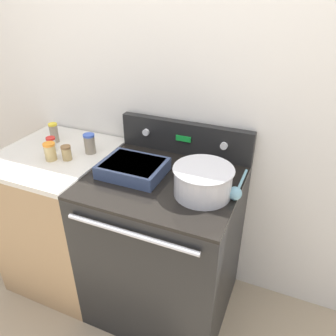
{
  "coord_description": "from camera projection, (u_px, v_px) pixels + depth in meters",
  "views": [
    {
      "loc": [
        0.58,
        -0.96,
        1.81
      ],
      "look_at": [
        0.02,
        0.36,
        0.99
      ],
      "focal_mm": 35.0,
      "sensor_mm": 36.0,
      "label": 1
    }
  ],
  "objects": [
    {
      "name": "kitchen_wall",
      "position": [
        190.0,
        97.0,
        1.82
      ],
      "size": [
        8.0,
        0.05,
        2.5
      ],
      "color": "silver",
      "rests_on": "ground_plane"
    },
    {
      "name": "stove_range",
      "position": [
        164.0,
        247.0,
        1.91
      ],
      "size": [
        0.79,
        0.71,
        0.93
      ],
      "color": "black",
      "rests_on": "ground_plane"
    },
    {
      "name": "control_panel",
      "position": [
        185.0,
        138.0,
        1.88
      ],
      "size": [
        0.79,
        0.07,
        0.19
      ],
      "color": "black",
      "rests_on": "stove_range"
    },
    {
      "name": "side_counter",
      "position": [
        65.0,
        216.0,
        2.15
      ],
      "size": [
        0.63,
        0.68,
        0.94
      ],
      "color": "tan",
      "rests_on": "ground_plane"
    },
    {
      "name": "mixing_bowl",
      "position": [
        203.0,
        180.0,
        1.52
      ],
      "size": [
        0.29,
        0.29,
        0.14
      ],
      "color": "silver",
      "rests_on": "stove_range"
    },
    {
      "name": "casserole_dish",
      "position": [
        133.0,
        167.0,
        1.7
      ],
      "size": [
        0.33,
        0.26,
        0.07
      ],
      "color": "#38476B",
      "rests_on": "stove_range"
    },
    {
      "name": "ladle",
      "position": [
        236.0,
        192.0,
        1.53
      ],
      "size": [
        0.06,
        0.31,
        0.06
      ],
      "color": "#7AB2C6",
      "rests_on": "stove_range"
    },
    {
      "name": "spice_jar_blue_cap",
      "position": [
        90.0,
        144.0,
        1.88
      ],
      "size": [
        0.07,
        0.07,
        0.12
      ],
      "color": "gray",
      "rests_on": "side_counter"
    },
    {
      "name": "spice_jar_brown_cap",
      "position": [
        67.0,
        153.0,
        1.82
      ],
      "size": [
        0.05,
        0.05,
        0.08
      ],
      "color": "tan",
      "rests_on": "side_counter"
    },
    {
      "name": "spice_jar_orange_cap",
      "position": [
        50.0,
        151.0,
        1.81
      ],
      "size": [
        0.07,
        0.07,
        0.1
      ],
      "color": "tan",
      "rests_on": "side_counter"
    },
    {
      "name": "spice_jar_red_cap",
      "position": [
        51.0,
        144.0,
        1.91
      ],
      "size": [
        0.05,
        0.05,
        0.08
      ],
      "color": "beige",
      "rests_on": "side_counter"
    },
    {
      "name": "spice_jar_yellow_cap",
      "position": [
        54.0,
        133.0,
        2.01
      ],
      "size": [
        0.05,
        0.05,
        0.12
      ],
      "color": "gray",
      "rests_on": "side_counter"
    }
  ]
}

